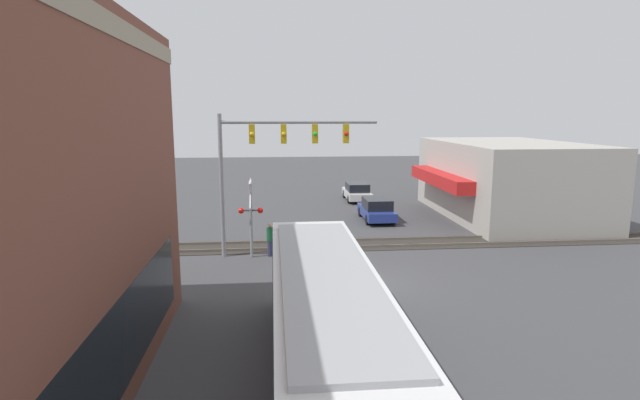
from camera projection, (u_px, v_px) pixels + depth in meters
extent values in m
plane|color=#424244|center=(373.00, 283.00, 20.47)|extent=(120.00, 120.00, 0.00)
cube|color=black|center=(92.00, 388.00, 9.51)|extent=(15.02, 0.12, 2.20)
cube|color=#B2ADA3|center=(506.00, 179.00, 33.36)|extent=(13.30, 8.07, 4.99)
cube|color=red|center=(440.00, 179.00, 32.91)|extent=(9.31, 1.20, 0.80)
cube|color=white|center=(326.00, 325.00, 12.26)|extent=(12.02, 2.55, 2.59)
cube|color=black|center=(326.00, 310.00, 12.19)|extent=(11.78, 2.59, 1.09)
cube|color=#194CA5|center=(326.00, 368.00, 12.45)|extent=(11.78, 2.58, 0.24)
cube|color=#A5A8AA|center=(326.00, 273.00, 12.02)|extent=(10.22, 2.17, 0.12)
cylinder|color=black|center=(313.00, 312.00, 16.21)|extent=(1.00, 2.57, 1.00)
cylinder|color=gray|center=(222.00, 187.00, 23.65)|extent=(0.20, 0.20, 6.85)
cylinder|color=gray|center=(299.00, 122.00, 23.47)|extent=(0.16, 7.42, 0.16)
cube|color=gold|center=(252.00, 134.00, 23.36)|extent=(0.30, 0.27, 0.90)
sphere|color=yellow|center=(252.00, 134.00, 23.20)|extent=(0.20, 0.20, 0.20)
cube|color=gold|center=(284.00, 134.00, 23.50)|extent=(0.30, 0.27, 0.90)
sphere|color=yellow|center=(284.00, 134.00, 23.34)|extent=(0.20, 0.20, 0.20)
cube|color=gold|center=(315.00, 134.00, 23.64)|extent=(0.30, 0.27, 0.90)
sphere|color=green|center=(315.00, 134.00, 23.48)|extent=(0.20, 0.20, 0.20)
cube|color=gold|center=(346.00, 134.00, 23.78)|extent=(0.30, 0.27, 0.90)
sphere|color=red|center=(346.00, 134.00, 23.62)|extent=(0.20, 0.20, 0.20)
cylinder|color=gray|center=(251.00, 221.00, 23.81)|extent=(0.14, 0.14, 3.60)
cube|color=white|center=(250.00, 194.00, 23.59)|extent=(1.41, 0.06, 1.41)
cube|color=white|center=(250.00, 194.00, 23.59)|extent=(1.41, 0.06, 1.41)
cylinder|color=#38383A|center=(251.00, 210.00, 23.72)|extent=(0.08, 0.90, 0.08)
sphere|color=red|center=(260.00, 210.00, 23.72)|extent=(0.28, 0.28, 0.28)
sphere|color=red|center=(241.00, 211.00, 23.63)|extent=(0.28, 0.28, 0.28)
cube|color=#332D28|center=(351.00, 245.00, 26.35)|extent=(2.60, 60.00, 0.03)
cube|color=#6B6056|center=(353.00, 247.00, 25.63)|extent=(0.07, 60.00, 0.15)
cube|color=#6B6056|center=(349.00, 240.00, 27.04)|extent=(0.07, 60.00, 0.15)
cube|color=navy|center=(376.00, 212.00, 32.31)|extent=(4.21, 1.80, 0.56)
cube|color=black|center=(377.00, 203.00, 32.00)|extent=(2.32, 1.62, 0.66)
cylinder|color=black|center=(372.00, 211.00, 33.63)|extent=(0.64, 1.82, 0.64)
cylinder|color=black|center=(381.00, 220.00, 31.07)|extent=(0.64, 1.82, 0.64)
cube|color=silver|center=(357.00, 194.00, 39.72)|extent=(4.25, 1.80, 0.53)
cube|color=black|center=(357.00, 187.00, 39.41)|extent=(2.34, 1.62, 0.64)
cylinder|color=black|center=(354.00, 194.00, 41.04)|extent=(0.64, 1.82, 0.64)
cylinder|color=black|center=(360.00, 199.00, 38.46)|extent=(0.64, 1.82, 0.64)
cylinder|color=#473828|center=(377.00, 316.00, 15.97)|extent=(0.28, 0.28, 0.88)
cylinder|color=#B2A58C|center=(377.00, 292.00, 15.83)|extent=(0.34, 0.34, 0.74)
sphere|color=tan|center=(377.00, 278.00, 15.75)|extent=(0.24, 0.24, 0.24)
cylinder|color=#2D3351|center=(270.00, 248.00, 24.23)|extent=(0.28, 0.28, 0.77)
cylinder|color=#195933|center=(270.00, 234.00, 24.11)|extent=(0.34, 0.34, 0.64)
sphere|color=tan|center=(270.00, 226.00, 24.04)|extent=(0.21, 0.21, 0.21)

